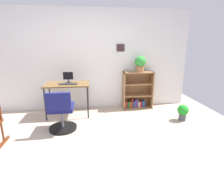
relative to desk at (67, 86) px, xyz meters
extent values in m
plane|color=tan|center=(0.39, -1.66, -0.68)|extent=(6.24, 6.24, 0.00)
cube|color=silver|center=(0.39, 0.49, 0.52)|extent=(5.20, 0.10, 2.40)
cube|color=#352425|center=(1.27, 0.43, 0.82)|extent=(0.19, 0.02, 0.17)
cube|color=brown|center=(0.00, 0.00, 0.05)|extent=(0.97, 0.57, 0.03)
cylinder|color=black|center=(-0.44, -0.24, -0.32)|extent=(0.03, 0.03, 0.71)
cylinder|color=black|center=(0.44, -0.24, -0.32)|extent=(0.03, 0.03, 0.71)
cylinder|color=black|center=(-0.44, 0.24, -0.32)|extent=(0.03, 0.03, 0.71)
cylinder|color=black|center=(0.44, 0.24, -0.32)|extent=(0.03, 0.03, 0.71)
cylinder|color=#262628|center=(0.03, 0.07, 0.07)|extent=(0.15, 0.15, 0.01)
cylinder|color=#262628|center=(0.03, 0.07, 0.11)|extent=(0.03, 0.03, 0.07)
cube|color=black|center=(0.03, 0.06, 0.23)|extent=(0.22, 0.02, 0.17)
cube|color=#25282A|center=(0.03, -0.07, 0.07)|extent=(0.39, 0.13, 0.02)
cylinder|color=black|center=(-0.04, -0.70, -0.65)|extent=(0.52, 0.52, 0.05)
cylinder|color=slate|center=(-0.04, -0.70, -0.45)|extent=(0.05, 0.05, 0.35)
cube|color=navy|center=(-0.04, -0.70, -0.23)|extent=(0.44, 0.44, 0.08)
cube|color=navy|center=(-0.04, -0.95, -0.04)|extent=(0.42, 0.07, 0.32)
cube|color=#5B2812|center=(-0.94, -1.23, -0.65)|extent=(0.04, 0.64, 0.04)
cylinder|color=#5B2812|center=(-0.94, -1.07, -0.46)|extent=(0.03, 0.03, 0.34)
cube|color=#996D42|center=(1.33, 0.26, -0.21)|extent=(0.02, 0.30, 0.93)
cube|color=#996D42|center=(2.04, 0.26, -0.21)|extent=(0.02, 0.30, 0.93)
cube|color=#996D42|center=(1.69, 0.26, 0.24)|extent=(0.74, 0.30, 0.02)
cube|color=#996D42|center=(1.69, 0.26, -0.66)|extent=(0.74, 0.30, 0.02)
cube|color=#996D42|center=(1.69, 0.40, -0.21)|extent=(0.74, 0.02, 0.93)
cube|color=#996D42|center=(1.69, 0.26, -0.34)|extent=(0.69, 0.28, 0.02)
cube|color=#996D42|center=(1.69, 0.26, -0.04)|extent=(0.69, 0.28, 0.02)
cube|color=#B22D28|center=(1.39, 0.25, -0.58)|extent=(0.07, 0.09, 0.15)
cube|color=#237238|center=(1.45, 0.25, -0.58)|extent=(0.04, 0.09, 0.14)
cube|color=#99591E|center=(1.50, 0.25, -0.58)|extent=(0.05, 0.09, 0.15)
cube|color=#B22D28|center=(1.55, 0.25, -0.54)|extent=(0.03, 0.10, 0.22)
cube|color=#1E478C|center=(1.60, 0.25, -0.57)|extent=(0.04, 0.13, 0.16)
cube|color=#593372|center=(1.64, 0.25, -0.55)|extent=(0.04, 0.11, 0.20)
cube|color=#593372|center=(1.68, 0.25, -0.55)|extent=(0.03, 0.10, 0.21)
cube|color=beige|center=(1.72, 0.25, -0.58)|extent=(0.04, 0.12, 0.14)
cube|color=#B22D28|center=(1.78, 0.25, -0.58)|extent=(0.06, 0.09, 0.14)
cube|color=#1E478C|center=(1.84, 0.25, -0.57)|extent=(0.06, 0.12, 0.16)
cylinder|color=#9E6642|center=(1.72, 0.24, 0.32)|extent=(0.19, 0.19, 0.14)
sphere|color=green|center=(1.72, 0.24, 0.50)|extent=(0.27, 0.27, 0.27)
cylinder|color=#474C51|center=(2.44, -0.62, -0.60)|extent=(0.15, 0.15, 0.15)
sphere|color=green|center=(2.44, -0.62, -0.44)|extent=(0.23, 0.23, 0.23)
camera|label=1|loc=(0.51, -3.86, 0.93)|focal=27.99mm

